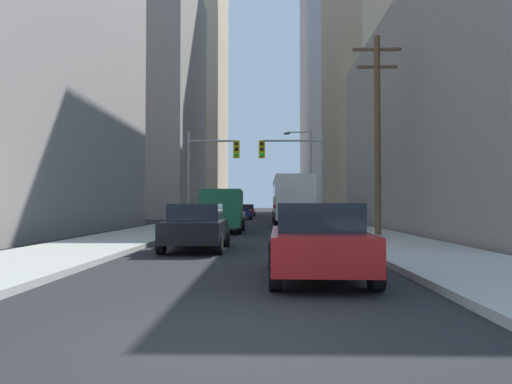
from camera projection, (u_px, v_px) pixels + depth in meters
ground_plane at (205, 350)px, 4.78m from camera, size 400.00×400.00×0.00m
sidewalk_left at (216, 217)px, 54.86m from camera, size 3.57×160.00×0.15m
sidewalk_right at (306, 217)px, 54.64m from camera, size 3.57×160.00×0.15m
city_bus at (291, 199)px, 34.19m from camera, size 2.67×11.50×3.40m
cargo_van_green at (223, 208)px, 24.99m from camera, size 2.16×5.26×2.26m
sedan_red at (317, 241)px, 9.35m from camera, size 1.95×4.24×1.52m
sedan_black at (196, 227)px, 15.22m from camera, size 1.95×4.24×1.52m
sedan_white at (229, 215)px, 31.59m from camera, size 1.95×4.26×1.52m
sedan_navy at (242, 212)px, 46.18m from camera, size 1.95×4.26×1.52m
sedan_maroon at (248, 210)px, 59.38m from camera, size 1.95×4.24×1.52m
traffic_signal_near_left at (210, 163)px, 28.53m from camera, size 3.22×0.44×6.00m
traffic_signal_near_right at (295, 163)px, 28.43m from camera, size 4.01×0.44×6.00m
utility_pole_right at (377, 131)px, 20.98m from camera, size 2.20×0.28×9.12m
street_lamp_right at (306, 167)px, 37.30m from camera, size 2.27×0.32×7.50m
building_left_mid_office at (91, 96)px, 56.87m from camera, size 25.69×20.42×29.43m
building_left_far_tower at (165, 76)px, 99.63m from camera, size 25.31×24.47×58.09m
building_right_mid_block at (410, 73)px, 51.03m from camera, size 16.18×28.00×31.75m
building_right_far_highrise at (350, 53)px, 93.07m from camera, size 18.53×21.65×63.56m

